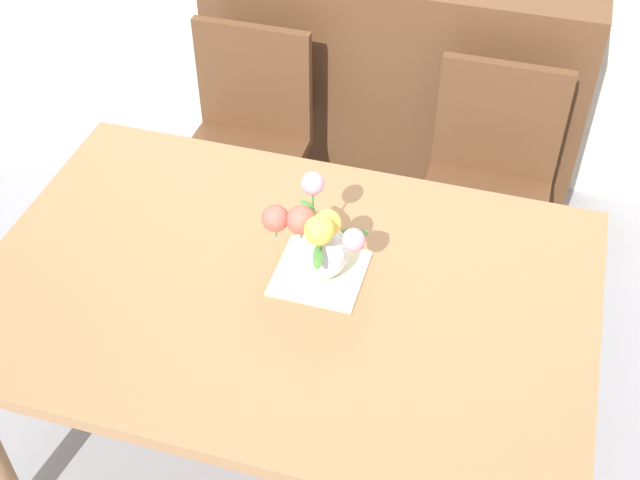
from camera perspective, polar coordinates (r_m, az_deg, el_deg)
The scene contains 7 objects.
ground_plane at distance 2.70m, azimuth -2.00°, elevation -14.00°, with size 12.00×12.00×0.00m, color #939399.
dining_table at distance 2.18m, azimuth -2.42°, elevation -4.60°, with size 1.57×1.04×0.74m.
chair_left at distance 2.99m, azimuth -5.11°, elevation 7.13°, with size 0.42×0.42×0.90m.
chair_right at distance 2.84m, azimuth 11.48°, elevation 4.14°, with size 0.42×0.42×0.90m.
dresser at distance 3.27m, azimuth 5.26°, elevation 10.21°, with size 1.40×0.47×1.00m.
placemat at distance 2.14m, azimuth -0.00°, elevation -2.27°, with size 0.23×0.23×0.01m, color beige.
flower_vase at distance 2.05m, azimuth -0.19°, elevation -0.00°, with size 0.26×0.22×0.26m.
Camera 1 is at (0.50, -1.38, 2.27)m, focal length 46.58 mm.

